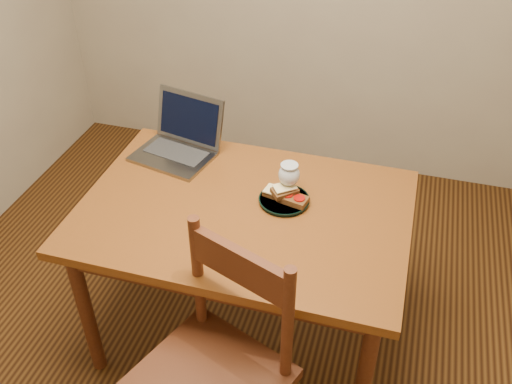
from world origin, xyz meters
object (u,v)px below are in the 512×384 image
(chair, at_px, (214,365))
(plate, at_px, (284,200))
(table, at_px, (244,225))
(milk_glass, at_px, (289,181))
(laptop, at_px, (181,138))

(chair, distance_m, plate, 0.71)
(table, xyz_separation_m, milk_glass, (0.15, 0.11, 0.17))
(milk_glass, height_order, laptop, laptop)
(chair, height_order, plate, chair)
(table, bearing_deg, milk_glass, 36.95)
(table, distance_m, laptop, 0.53)
(table, relative_size, milk_glass, 7.85)
(table, distance_m, milk_glass, 0.25)
(table, bearing_deg, laptop, 140.93)
(chair, relative_size, plate, 2.89)
(laptop, bearing_deg, plate, -11.54)
(chair, bearing_deg, table, 118.18)
(table, height_order, laptop, laptop)
(chair, height_order, milk_glass, chair)
(chair, distance_m, laptop, 1.06)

